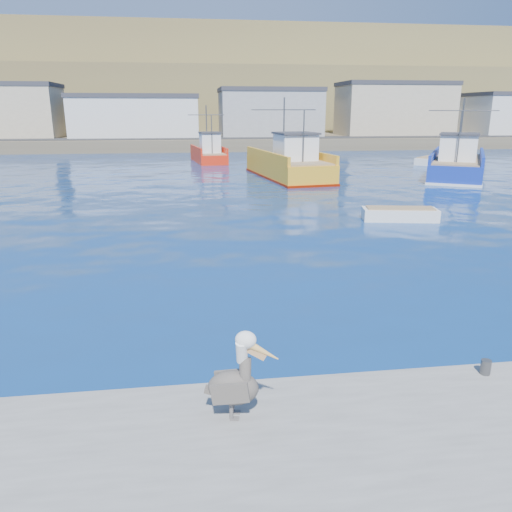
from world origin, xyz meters
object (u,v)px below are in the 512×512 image
Objects in this scene: trawler_blue at (457,165)px; skiff_mid at (400,215)px; skiff_far at (429,161)px; pelican at (236,381)px; trawler_yellow_b at (289,165)px; boat_orange at (209,153)px.

skiff_mid is (-11.63, -15.51, -0.79)m from trawler_blue.
trawler_blue is 3.01× the size of skiff_mid.
skiff_far is 49.69m from pelican.
trawler_yellow_b is 15.21m from boat_orange.
skiff_mid is at bearing -118.88° from skiff_far.
boat_orange is at bearing 167.73° from skiff_far.
pelican is at bearing -119.78° from skiff_far.
boat_orange is (-6.11, 13.93, -0.08)m from trawler_yellow_b.
trawler_yellow_b is 35.07m from pelican.
trawler_blue is 2.82× the size of skiff_far.
pelican is (-24.67, -43.12, 0.87)m from skiff_far.
pelican is at bearing -102.80° from trawler_yellow_b.
trawler_yellow_b is 2.94× the size of skiff_far.
skiff_mid is at bearing 58.86° from pelican.
trawler_yellow_b reaches higher than boat_orange.
trawler_blue is at bearing -38.05° from boat_orange.
trawler_blue reaches higher than skiff_far.
skiff_mid is 30.01m from skiff_far.
boat_orange is 2.00× the size of skiff_mid.
trawler_yellow_b is at bearing 97.91° from skiff_mid.
skiff_mid is 2.51× the size of pelican.
skiff_mid is 19.70m from pelican.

